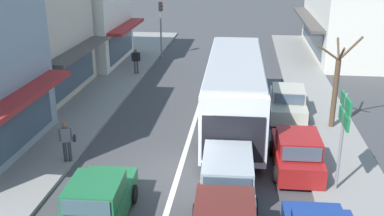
{
  "coord_description": "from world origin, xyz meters",
  "views": [
    {
      "loc": [
        2.28,
        -14.8,
        8.1
      ],
      "look_at": [
        0.04,
        4.06,
        1.2
      ],
      "focal_mm": 42.0,
      "sensor_mm": 36.0,
      "label": 1
    }
  ],
  "objects_px": {
    "parked_hatchback_kerb_second": "(297,153)",
    "traffic_light_downstreet": "(161,20)",
    "directional_road_sign": "(344,120)",
    "street_tree_right": "(336,87)",
    "wagon_queue_far_back": "(227,175)",
    "sedan_behind_bus_near": "(97,205)",
    "pedestrian_browsing_midblock": "(136,60)",
    "city_bus": "(235,86)",
    "parked_sedan_kerb_third": "(288,102)",
    "pedestrian_with_handbag_near": "(67,139)"
  },
  "relations": [
    {
      "from": "wagon_queue_far_back",
      "to": "directional_road_sign",
      "type": "xyz_separation_m",
      "value": [
        3.75,
        0.64,
        1.96
      ]
    },
    {
      "from": "city_bus",
      "to": "parked_sedan_kerb_third",
      "type": "height_order",
      "value": "city_bus"
    },
    {
      "from": "city_bus",
      "to": "traffic_light_downstreet",
      "type": "relative_size",
      "value": 2.6
    },
    {
      "from": "city_bus",
      "to": "sedan_behind_bus_near",
      "type": "xyz_separation_m",
      "value": [
        -3.9,
        -8.8,
        -1.22
      ]
    },
    {
      "from": "sedan_behind_bus_near",
      "to": "directional_road_sign",
      "type": "xyz_separation_m",
      "value": [
        7.63,
        2.81,
        2.04
      ]
    },
    {
      "from": "city_bus",
      "to": "parked_hatchback_kerb_second",
      "type": "xyz_separation_m",
      "value": [
        2.51,
        -4.49,
        -1.17
      ]
    },
    {
      "from": "sedan_behind_bus_near",
      "to": "traffic_light_downstreet",
      "type": "height_order",
      "value": "traffic_light_downstreet"
    },
    {
      "from": "directional_road_sign",
      "to": "street_tree_right",
      "type": "height_order",
      "value": "street_tree_right"
    },
    {
      "from": "pedestrian_with_handbag_near",
      "to": "pedestrian_browsing_midblock",
      "type": "relative_size",
      "value": 1.0
    },
    {
      "from": "sedan_behind_bus_near",
      "to": "parked_sedan_kerb_third",
      "type": "relative_size",
      "value": 1.0
    },
    {
      "from": "sedan_behind_bus_near",
      "to": "street_tree_right",
      "type": "xyz_separation_m",
      "value": [
        8.47,
        8.69,
        1.4
      ]
    },
    {
      "from": "wagon_queue_far_back",
      "to": "pedestrian_with_handbag_near",
      "type": "xyz_separation_m",
      "value": [
        -6.27,
        1.57,
        0.32
      ]
    },
    {
      "from": "parked_hatchback_kerb_second",
      "to": "street_tree_right",
      "type": "xyz_separation_m",
      "value": [
        2.07,
        4.38,
        1.36
      ]
    },
    {
      "from": "parked_sedan_kerb_third",
      "to": "wagon_queue_far_back",
      "type": "bearing_deg",
      "value": -108.15
    },
    {
      "from": "sedan_behind_bus_near",
      "to": "parked_sedan_kerb_third",
      "type": "xyz_separation_m",
      "value": [
        6.55,
        10.31,
        0.0
      ]
    },
    {
      "from": "wagon_queue_far_back",
      "to": "pedestrian_browsing_midblock",
      "type": "height_order",
      "value": "pedestrian_browsing_midblock"
    },
    {
      "from": "directional_road_sign",
      "to": "parked_hatchback_kerb_second",
      "type": "bearing_deg",
      "value": 129.06
    },
    {
      "from": "city_bus",
      "to": "traffic_light_downstreet",
      "type": "xyz_separation_m",
      "value": [
        -5.9,
        12.99,
        0.97
      ]
    },
    {
      "from": "traffic_light_downstreet",
      "to": "parked_hatchback_kerb_second",
      "type": "bearing_deg",
      "value": -64.3
    },
    {
      "from": "parked_hatchback_kerb_second",
      "to": "traffic_light_downstreet",
      "type": "relative_size",
      "value": 0.89
    },
    {
      "from": "parked_sedan_kerb_third",
      "to": "directional_road_sign",
      "type": "height_order",
      "value": "directional_road_sign"
    },
    {
      "from": "parked_sedan_kerb_third",
      "to": "pedestrian_with_handbag_near",
      "type": "bearing_deg",
      "value": -143.64
    },
    {
      "from": "street_tree_right",
      "to": "city_bus",
      "type": "bearing_deg",
      "value": 178.66
    },
    {
      "from": "street_tree_right",
      "to": "pedestrian_browsing_midblock",
      "type": "height_order",
      "value": "street_tree_right"
    },
    {
      "from": "pedestrian_with_handbag_near",
      "to": "directional_road_sign",
      "type": "bearing_deg",
      "value": -5.29
    },
    {
      "from": "pedestrian_with_handbag_near",
      "to": "parked_hatchback_kerb_second",
      "type": "bearing_deg",
      "value": 3.75
    },
    {
      "from": "city_bus",
      "to": "parked_sedan_kerb_third",
      "type": "xyz_separation_m",
      "value": [
        2.65,
        1.52,
        -1.22
      ]
    },
    {
      "from": "parked_sedan_kerb_third",
      "to": "sedan_behind_bus_near",
      "type": "bearing_deg",
      "value": -122.41
    },
    {
      "from": "directional_road_sign",
      "to": "pedestrian_browsing_midblock",
      "type": "xyz_separation_m",
      "value": [
        -10.36,
        13.75,
        -1.64
      ]
    },
    {
      "from": "pedestrian_browsing_midblock",
      "to": "wagon_queue_far_back",
      "type": "bearing_deg",
      "value": -65.35
    },
    {
      "from": "wagon_queue_far_back",
      "to": "pedestrian_with_handbag_near",
      "type": "height_order",
      "value": "pedestrian_with_handbag_near"
    },
    {
      "from": "pedestrian_with_handbag_near",
      "to": "wagon_queue_far_back",
      "type": "bearing_deg",
      "value": -14.02
    },
    {
      "from": "city_bus",
      "to": "directional_road_sign",
      "type": "relative_size",
      "value": 3.03
    },
    {
      "from": "wagon_queue_far_back",
      "to": "parked_sedan_kerb_third",
      "type": "relative_size",
      "value": 1.07
    },
    {
      "from": "parked_hatchback_kerb_second",
      "to": "traffic_light_downstreet",
      "type": "distance_m",
      "value": 19.52
    },
    {
      "from": "wagon_queue_far_back",
      "to": "sedan_behind_bus_near",
      "type": "relative_size",
      "value": 1.07
    },
    {
      "from": "parked_hatchback_kerb_second",
      "to": "pedestrian_browsing_midblock",
      "type": "xyz_separation_m",
      "value": [
        -9.14,
        12.25,
        0.36
      ]
    },
    {
      "from": "parked_sedan_kerb_third",
      "to": "directional_road_sign",
      "type": "relative_size",
      "value": 1.18
    },
    {
      "from": "city_bus",
      "to": "sedan_behind_bus_near",
      "type": "distance_m",
      "value": 9.7
    },
    {
      "from": "traffic_light_downstreet",
      "to": "directional_road_sign",
      "type": "xyz_separation_m",
      "value": [
        9.63,
        -18.98,
        -0.15
      ]
    },
    {
      "from": "sedan_behind_bus_near",
      "to": "traffic_light_downstreet",
      "type": "relative_size",
      "value": 1.02
    },
    {
      "from": "parked_hatchback_kerb_second",
      "to": "traffic_light_downstreet",
      "type": "bearing_deg",
      "value": 115.7
    },
    {
      "from": "wagon_queue_far_back",
      "to": "traffic_light_downstreet",
      "type": "height_order",
      "value": "traffic_light_downstreet"
    },
    {
      "from": "parked_hatchback_kerb_second",
      "to": "traffic_light_downstreet",
      "type": "height_order",
      "value": "traffic_light_downstreet"
    },
    {
      "from": "city_bus",
      "to": "pedestrian_browsing_midblock",
      "type": "relative_size",
      "value": 6.69
    },
    {
      "from": "wagon_queue_far_back",
      "to": "pedestrian_with_handbag_near",
      "type": "distance_m",
      "value": 6.47
    },
    {
      "from": "parked_hatchback_kerb_second",
      "to": "parked_sedan_kerb_third",
      "type": "xyz_separation_m",
      "value": [
        0.14,
        6.0,
        -0.05
      ]
    },
    {
      "from": "traffic_light_downstreet",
      "to": "wagon_queue_far_back",
      "type": "bearing_deg",
      "value": -73.31
    },
    {
      "from": "sedan_behind_bus_near",
      "to": "street_tree_right",
      "type": "height_order",
      "value": "street_tree_right"
    },
    {
      "from": "traffic_light_downstreet",
      "to": "street_tree_right",
      "type": "bearing_deg",
      "value": -51.34
    }
  ]
}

